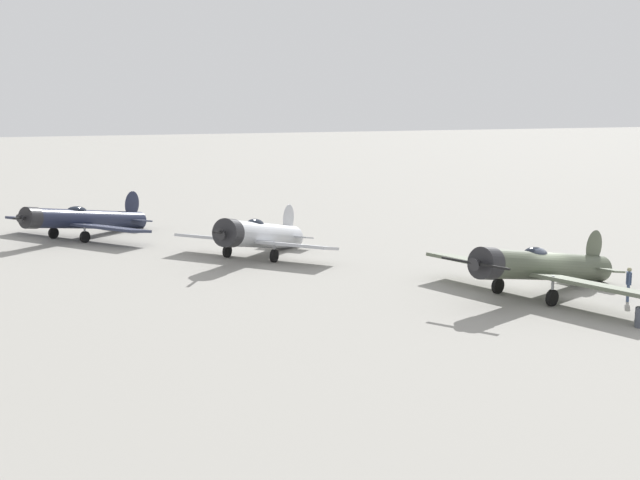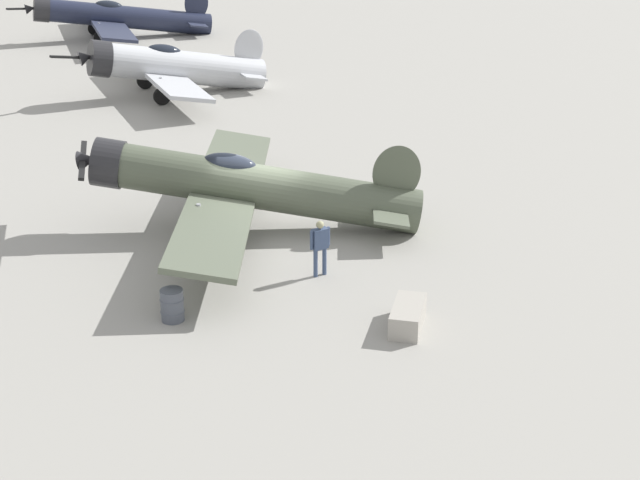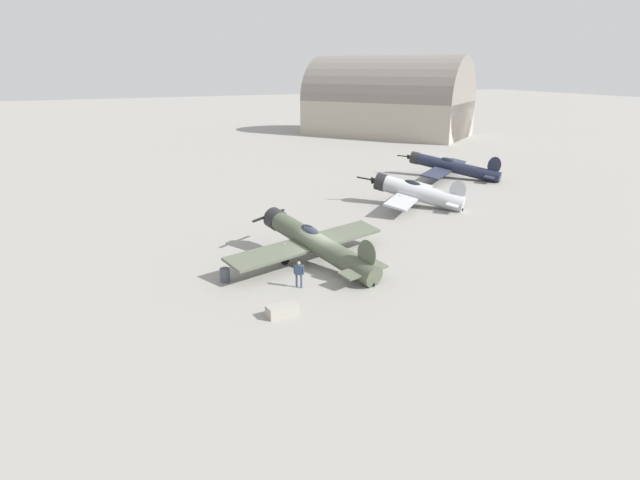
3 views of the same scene
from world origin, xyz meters
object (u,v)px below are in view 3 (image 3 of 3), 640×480
(airplane_foreground, at_px, (315,243))
(airplane_mid_apron, at_px, (415,192))
(airplane_far_line, at_px, (451,167))
(fuel_drum, at_px, (225,275))
(equipment_crate, at_px, (282,310))
(ground_crew_mechanic, at_px, (299,272))

(airplane_foreground, xyz_separation_m, airplane_mid_apron, (-9.87, 14.91, -0.12))
(airplane_mid_apron, xyz_separation_m, airplane_far_line, (-9.31, 11.51, -0.05))
(airplane_foreground, bearing_deg, airplane_far_line, -70.89)
(airplane_foreground, xyz_separation_m, fuel_drum, (0.51, -6.32, -1.05))
(airplane_far_line, relative_size, equipment_crate, 6.40)
(airplane_foreground, relative_size, ground_crew_mechanic, 7.44)
(airplane_mid_apron, distance_m, equipment_crate, 25.58)
(airplane_foreground, relative_size, airplane_far_line, 1.11)
(ground_crew_mechanic, xyz_separation_m, equipment_crate, (3.10, -2.27, -0.70))
(ground_crew_mechanic, relative_size, equipment_crate, 0.95)
(airplane_mid_apron, height_order, airplane_far_line, airplane_mid_apron)
(equipment_crate, bearing_deg, airplane_mid_apron, 129.50)
(airplane_far_line, distance_m, fuel_drum, 38.21)
(airplane_foreground, height_order, fuel_drum, airplane_foreground)
(airplane_mid_apron, height_order, fuel_drum, airplane_mid_apron)
(airplane_far_line, bearing_deg, airplane_foreground, 89.44)
(ground_crew_mechanic, relative_size, fuel_drum, 1.93)
(airplane_foreground, height_order, ground_crew_mechanic, airplane_foreground)
(airplane_far_line, xyz_separation_m, equipment_crate, (25.57, -31.23, -1.00))
(airplane_foreground, distance_m, fuel_drum, 6.43)
(airplane_foreground, relative_size, fuel_drum, 14.38)
(ground_crew_mechanic, bearing_deg, airplane_foreground, -177.68)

